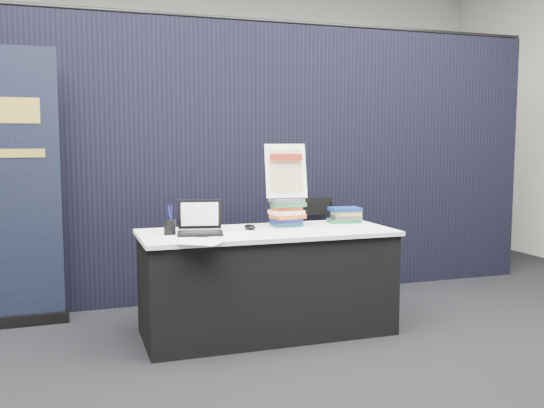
{
  "coord_description": "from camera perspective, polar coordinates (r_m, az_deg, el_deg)",
  "views": [
    {
      "loc": [
        -1.34,
        -3.51,
        1.39
      ],
      "look_at": [
        0.04,
        0.55,
        0.94
      ],
      "focal_mm": 40.0,
      "sensor_mm": 36.0,
      "label": 1
    }
  ],
  "objects": [
    {
      "name": "floor",
      "position": [
        4.0,
        2.08,
        -14.29
      ],
      "size": [
        8.0,
        8.0,
        0.0
      ],
      "primitive_type": "plane",
      "color": "black",
      "rests_on": "ground"
    },
    {
      "name": "laptop",
      "position": [
        4.17,
        -6.9,
        -2.07
      ],
      "size": [
        0.34,
        0.3,
        0.23
      ],
      "rotation": [
        0.0,
        0.0,
        -0.2
      ],
      "color": "black",
      "rests_on": "display_table"
    },
    {
      "name": "stacking_chair",
      "position": [
        5.29,
        4.44,
        -3.8
      ],
      "size": [
        0.44,
        0.44,
        0.88
      ],
      "rotation": [
        0.0,
        0.0,
        0.1
      ],
      "color": "black",
      "rests_on": "floor"
    },
    {
      "name": "mouse",
      "position": [
        4.36,
        -2.1,
        -2.17
      ],
      "size": [
        0.09,
        0.13,
        0.04
      ],
      "primitive_type": "ellipsoid",
      "rotation": [
        0.0,
        0.0,
        0.12
      ],
      "color": "black",
      "rests_on": "display_table"
    },
    {
      "name": "pen_cup",
      "position": [
        4.17,
        -9.6,
        -2.17
      ],
      "size": [
        0.1,
        0.1,
        0.1
      ],
      "primitive_type": "cylinder",
      "rotation": [
        0.0,
        0.0,
        0.35
      ],
      "color": "black",
      "rests_on": "display_table"
    },
    {
      "name": "display_table",
      "position": [
        4.39,
        -0.47,
        -7.33
      ],
      "size": [
        1.8,
        0.75,
        0.75
      ],
      "color": "black",
      "rests_on": "floor"
    },
    {
      "name": "book_stack_tall",
      "position": [
        4.53,
        1.44,
        -0.79
      ],
      "size": [
        0.23,
        0.19,
        0.21
      ],
      "rotation": [
        0.0,
        0.0,
        0.1
      ],
      "color": "#1C636B",
      "rests_on": "display_table"
    },
    {
      "name": "brochure_right",
      "position": [
        4.08,
        -3.83,
        -2.99
      ],
      "size": [
        0.36,
        0.33,
        0.0
      ],
      "primitive_type": "cube",
      "rotation": [
        0.0,
        0.0,
        0.49
      ],
      "color": "white",
      "rests_on": "display_table"
    },
    {
      "name": "info_sign",
      "position": [
        4.53,
        1.31,
        3.08
      ],
      "size": [
        0.32,
        0.17,
        0.42
      ],
      "rotation": [
        0.0,
        0.0,
        -0.15
      ],
      "color": "black",
      "rests_on": "book_stack_tall"
    },
    {
      "name": "book_stack_short",
      "position": [
        4.75,
        6.92,
        -1.03
      ],
      "size": [
        0.24,
        0.19,
        0.12
      ],
      "rotation": [
        0.0,
        0.0,
        -0.16
      ],
      "color": "#1F7740",
      "rests_on": "display_table"
    },
    {
      "name": "brochure_left",
      "position": [
        4.02,
        -9.35,
        -3.19
      ],
      "size": [
        0.34,
        0.26,
        0.0
      ],
      "primitive_type": "cube",
      "rotation": [
        0.0,
        0.0,
        0.15
      ],
      "color": "silver",
      "rests_on": "display_table"
    },
    {
      "name": "wall_back",
      "position": [
        7.64,
        -8.71,
        8.64
      ],
      "size": [
        8.0,
        0.02,
        3.5
      ],
      "primitive_type": "cube",
      "color": "beige",
      "rests_on": "floor"
    },
    {
      "name": "brochure_mid",
      "position": [
        3.86,
        -7.16,
        -3.54
      ],
      "size": [
        0.41,
        0.39,
        0.0
      ],
      "primitive_type": "cube",
      "rotation": [
        0.0,
        0.0,
        -0.61
      ],
      "color": "white",
      "rests_on": "display_table"
    },
    {
      "name": "drape_partition",
      "position": [
        5.28,
        -4.05,
        3.94
      ],
      "size": [
        6.0,
        0.08,
        2.4
      ],
      "primitive_type": "cube",
      "color": "black",
      "rests_on": "floor"
    },
    {
      "name": "pullup_banner",
      "position": [
        4.86,
        -24.07,
        -0.06
      ],
      "size": [
        0.88,
        0.12,
        2.07
      ],
      "rotation": [
        0.0,
        0.0,
        0.02
      ],
      "color": "black",
      "rests_on": "floor"
    }
  ]
}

